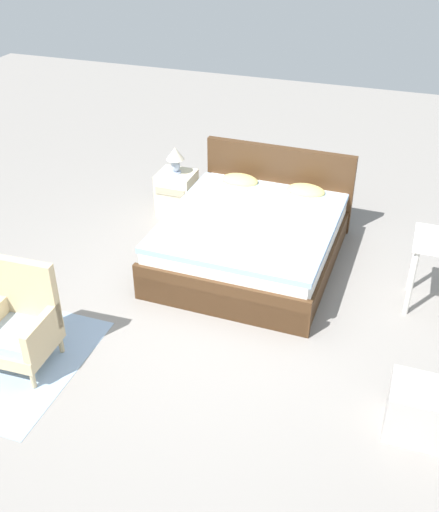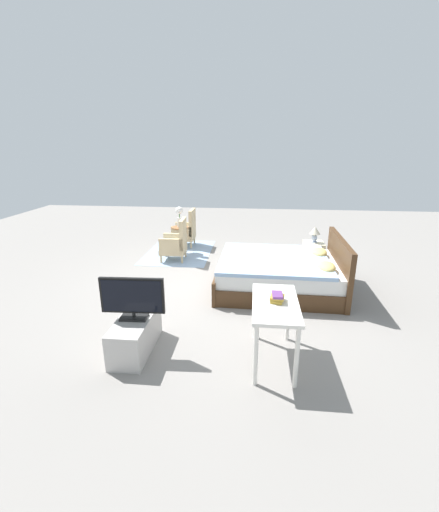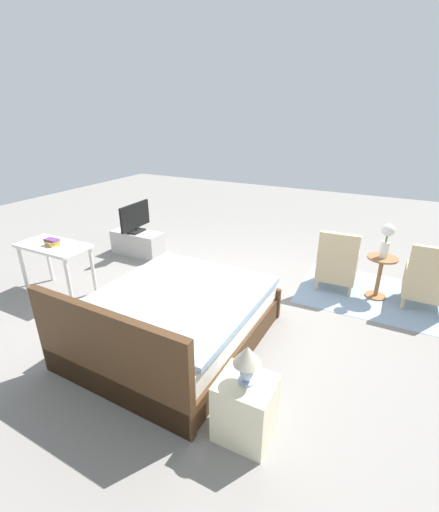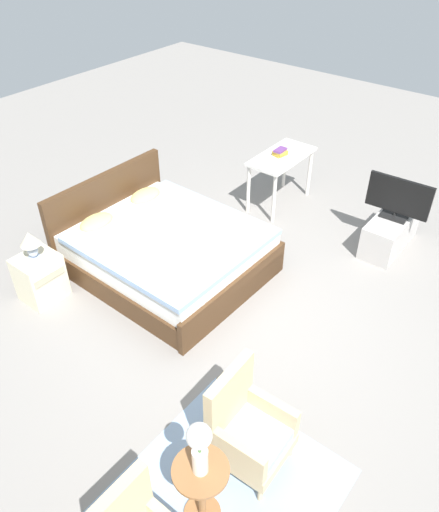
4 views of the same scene
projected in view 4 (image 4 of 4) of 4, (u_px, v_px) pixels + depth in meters
name	position (u px, v px, depth m)	size (l,w,h in m)	color
ground_plane	(243.00, 312.00, 5.45)	(16.00, 16.00, 0.00)	gray
bed	(164.00, 249.00, 5.87)	(1.82, 2.15, 0.96)	#472D19
armchair_by_window_right	(247.00, 429.00, 3.86)	(0.56, 0.56, 0.92)	#CCB284
side_table	(201.00, 487.00, 3.49)	(0.40, 0.40, 0.62)	#936038
flower_vase	(199.00, 445.00, 3.17)	(0.17, 0.17, 0.48)	silver
nightstand	(40.00, 277.00, 5.50)	(0.44, 0.41, 0.54)	beige
table_lamp	(30.00, 242.00, 5.20)	(0.22, 0.22, 0.33)	#9EADC6
tv_stand	(390.00, 232.00, 6.29)	(0.96, 0.40, 0.44)	#B7B2AD
tv_flatscreen	(399.00, 198.00, 6.00)	(0.21, 0.77, 0.53)	black
vanity_desk	(281.00, 163.00, 6.89)	(1.04, 0.52, 0.76)	silver
book_stack	(280.00, 152.00, 6.79)	(0.21, 0.18, 0.09)	#B79333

